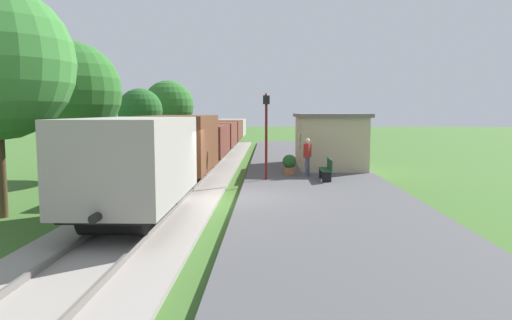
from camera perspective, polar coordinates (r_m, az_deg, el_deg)
name	(u,v)px	position (r m, az deg, el deg)	size (l,w,h in m)	color
ground_plane	(233,203)	(16.12, -2.85, -5.32)	(160.00, 160.00, 0.00)	#3D6628
platform_slab	(326,200)	(16.16, 8.57, -4.89)	(6.00, 60.00, 0.25)	#4C4C4F
track_ballast	(164,201)	(16.46, -11.24, -4.97)	(3.80, 60.00, 0.12)	gray
rail_near	(184,198)	(16.29, -8.78, -4.57)	(0.07, 60.00, 0.14)	slate
rail_far	(143,197)	(16.61, -13.68, -4.47)	(0.07, 60.00, 0.14)	slate
freight_train	(208,139)	(28.08, -5.86, 2.59)	(2.50, 39.20, 2.72)	gray
station_hut	(329,140)	(24.97, 8.87, 2.47)	(3.50, 5.80, 2.78)	tan
bench_near_hut	(327,169)	(19.95, 8.66, -1.09)	(0.42, 1.50, 0.91)	#1E4C2D
bench_down_platform	(307,150)	(29.83, 6.32, 1.27)	(0.42, 1.50, 0.91)	#1E4C2D
person_waiting	(307,156)	(20.90, 6.31, 0.54)	(0.38, 0.45, 1.71)	#474C66
potted_planter	(289,164)	(21.54, 4.11, -0.51)	(0.64, 0.64, 0.92)	#9E6642
lamp_post_near	(266,120)	(19.68, 1.27, 4.95)	(0.28, 0.28, 3.70)	#591414
tree_trackside_mid	(71,92)	(22.97, -21.75, 7.75)	(4.56, 4.56, 6.32)	#4C3823
tree_trackside_far	(140,111)	(30.74, -13.99, 5.86)	(2.83, 2.83, 4.61)	#4C3823
tree_field_left	(169,106)	(38.07, -10.66, 6.54)	(4.01, 4.01, 5.60)	#4C3823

